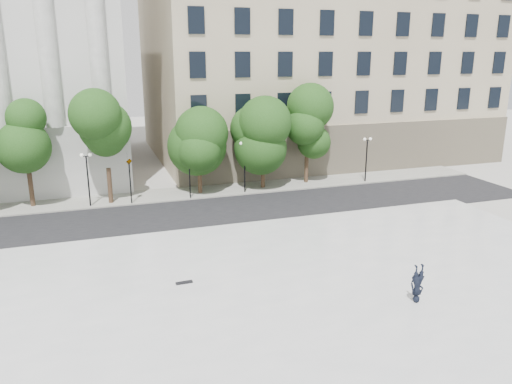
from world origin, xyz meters
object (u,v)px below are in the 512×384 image
(person_lying, at_px, (416,297))
(skateboard, at_px, (184,282))
(traffic_light_west, at_px, (129,158))
(traffic_light_east, at_px, (189,155))

(person_lying, relative_size, skateboard, 2.18)
(traffic_light_west, xyz_separation_m, skateboard, (1.21, -16.28, -3.27))
(person_lying, height_order, skateboard, person_lying)
(traffic_light_east, distance_m, person_lying, 22.78)
(person_lying, bearing_deg, skateboard, 156.53)
(traffic_light_east, bearing_deg, traffic_light_west, 180.00)
(traffic_light_west, distance_m, person_lying, 24.55)
(traffic_light_west, relative_size, traffic_light_east, 1.01)
(traffic_light_east, bearing_deg, person_lying, -73.47)
(traffic_light_east, xyz_separation_m, skateboard, (-3.54, -16.28, -3.22))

